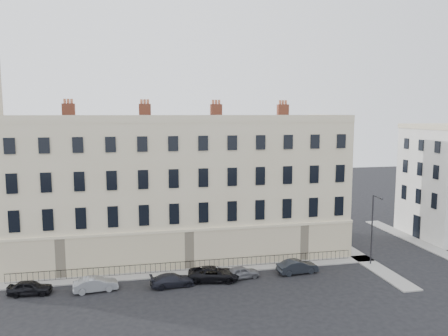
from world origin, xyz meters
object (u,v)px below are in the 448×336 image
Objects in this scene: car_e at (242,272)px; car_a at (30,288)px; streetlamp at (373,227)px; car_b at (96,284)px; car_c at (173,280)px; car_d at (214,274)px; car_f at (297,267)px.

car_a is at bearing 80.03° from car_e.
car_a is 0.50× the size of streetlamp.
car_b is (5.63, -0.41, 0.01)m from car_a.
car_a is at bearing 80.57° from car_c.
car_b is at bearing 101.05° from car_d.
car_d is (16.52, -0.18, 0.04)m from car_a.
car_b is at bearing 81.57° from car_e.
car_e is (19.29, -0.13, -0.04)m from car_a.
car_c reaches higher than car_e.
car_b is at bearing -173.80° from streetlamp.
streetlamp is at bearing -90.91° from car_f.
car_b reaches higher than car_c.
car_b is 0.95× the size of car_c.
streetlamp is at bearing -95.12° from car_b.
car_d is 1.39× the size of car_e.
car_c is at bearing -89.00° from car_a.
car_b is at bearing 85.83° from car_f.
car_a is at bearing 99.24° from car_d.
car_d is 8.61m from car_f.
car_f reaches higher than car_e.
car_b is 0.81× the size of car_d.
streetlamp is (21.14, 1.42, 3.57)m from car_c.
car_c is at bearing -172.20° from streetlamp.
car_a is at bearing 84.63° from car_f.
car_f reaches higher than car_d.
car_a is 1.07× the size of car_e.
car_c is at bearing 87.98° from car_f.
car_f is at bearing -92.70° from car_c.
car_d reaches higher than car_b.
car_b is at bearing -89.80° from car_a.
car_f is (5.83, 0.15, 0.08)m from car_e.
car_a is 12.56m from car_c.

